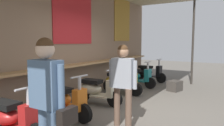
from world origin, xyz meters
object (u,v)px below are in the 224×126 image
(scooter_orange, at_px, (64,100))
(scooter_black, at_px, (148,72))
(scooter_cream, at_px, (95,90))
(scooter_red, at_px, (9,118))
(shopper_browsing, at_px, (123,78))
(merchandise_crate, at_px, (175,86))
(scooter_yellow, at_px, (120,82))
(shopper_with_handbag, at_px, (47,92))
(scooter_teal, at_px, (136,76))

(scooter_orange, relative_size, scooter_black, 1.00)
(scooter_orange, distance_m, scooter_black, 4.88)
(scooter_cream, bearing_deg, scooter_red, -92.75)
(shopper_browsing, relative_size, merchandise_crate, 3.54)
(scooter_orange, bearing_deg, scooter_yellow, 94.33)
(scooter_orange, distance_m, shopper_with_handbag, 2.06)
(scooter_cream, bearing_deg, scooter_orange, -92.75)
(scooter_yellow, xyz_separation_m, shopper_with_handbag, (-3.97, -1.23, 0.65))
(scooter_red, height_order, scooter_teal, same)
(scooter_orange, relative_size, shopper_with_handbag, 0.83)
(scooter_cream, xyz_separation_m, merchandise_crate, (2.59, -1.40, -0.22))
(scooter_black, xyz_separation_m, shopper_browsing, (-4.71, -1.36, 0.59))
(merchandise_crate, bearing_deg, scooter_orange, 159.44)
(scooter_cream, distance_m, scooter_teal, 2.51)
(scooter_orange, height_order, shopper_browsing, shopper_browsing)
(scooter_yellow, relative_size, scooter_teal, 1.00)
(scooter_orange, relative_size, scooter_cream, 1.00)
(scooter_red, relative_size, scooter_teal, 1.00)
(scooter_orange, xyz_separation_m, scooter_yellow, (2.46, 0.00, 0.00))
(scooter_orange, bearing_deg, scooter_teal, 94.33)
(scooter_teal, height_order, merchandise_crate, scooter_teal)
(scooter_orange, bearing_deg, merchandise_crate, 73.77)
(shopper_browsing, bearing_deg, merchandise_crate, 171.29)
(shopper_with_handbag, relative_size, shopper_browsing, 1.06)
(scooter_orange, distance_m, scooter_cream, 1.16)
(scooter_yellow, bearing_deg, shopper_with_handbag, -70.37)
(scooter_orange, distance_m, scooter_teal, 3.67)
(scooter_red, xyz_separation_m, scooter_orange, (1.26, -0.00, 0.00))
(scooter_yellow, height_order, scooter_black, same)
(scooter_red, relative_size, shopper_browsing, 0.88)
(scooter_yellow, height_order, merchandise_crate, scooter_yellow)
(scooter_red, distance_m, scooter_cream, 2.41)
(scooter_cream, distance_m, scooter_black, 3.72)
(merchandise_crate, bearing_deg, scooter_black, 51.05)
(scooter_red, bearing_deg, scooter_orange, 86.57)
(shopper_browsing, bearing_deg, scooter_yellow, -157.32)
(shopper_with_handbag, distance_m, merchandise_crate, 5.33)
(scooter_yellow, relative_size, shopper_browsing, 0.88)
(scooter_red, relative_size, merchandise_crate, 3.11)
(shopper_browsing, bearing_deg, shopper_with_handbag, -12.37)
(scooter_cream, bearing_deg, merchandise_crate, 58.77)
(scooter_red, xyz_separation_m, scooter_yellow, (3.72, 0.00, 0.00))
(scooter_cream, xyz_separation_m, scooter_black, (3.72, -0.00, 0.00))
(scooter_red, xyz_separation_m, merchandise_crate, (5.00, -1.40, -0.22))
(shopper_with_handbag, xyz_separation_m, merchandise_crate, (5.26, -0.17, -0.87))
(scooter_cream, relative_size, merchandise_crate, 3.10)
(scooter_red, relative_size, scooter_orange, 1.00)
(scooter_teal, bearing_deg, scooter_black, 93.93)
(scooter_orange, bearing_deg, scooter_black, 94.33)
(shopper_browsing, bearing_deg, scooter_black, -171.89)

